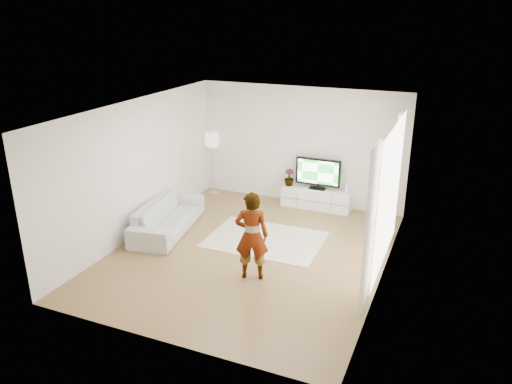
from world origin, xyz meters
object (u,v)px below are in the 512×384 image
at_px(media_console, 317,198).
at_px(player, 252,236).
at_px(floor_lamp, 212,142).
at_px(sofa, 168,216).
at_px(rug, 265,239).
at_px(television, 318,173).

height_order(media_console, player, player).
xyz_separation_m(media_console, floor_lamp, (-2.71, -0.06, 1.11)).
height_order(media_console, floor_lamp, floor_lamp).
distance_m(media_console, player, 3.65).
bearing_deg(sofa, media_console, -55.20).
relative_size(rug, sofa, 1.02).
bearing_deg(media_console, rug, -102.34).
relative_size(media_console, television, 1.54).
xyz_separation_m(television, rug, (-0.46, -2.14, -0.86)).
bearing_deg(player, sofa, -42.54).
height_order(television, sofa, television).
bearing_deg(player, media_console, -109.67).
height_order(media_console, television, television).
bearing_deg(player, rug, -94.77).
xyz_separation_m(sofa, floor_lamp, (-0.18, 2.43, 1.01)).
bearing_deg(media_console, player, -91.80).
relative_size(television, sofa, 0.48).
bearing_deg(rug, television, 77.81).
xyz_separation_m(player, floor_lamp, (-2.60, 3.54, 0.54)).
relative_size(television, player, 0.67).
relative_size(media_console, floor_lamp, 1.04).
xyz_separation_m(player, sofa, (-2.42, 1.11, -0.48)).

